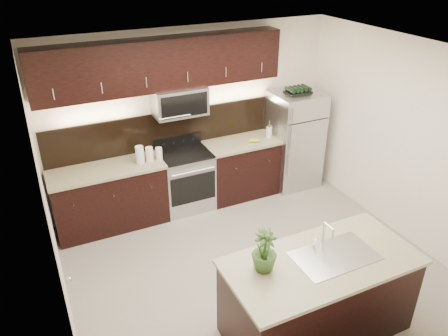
# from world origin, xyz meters

# --- Properties ---
(ground) EXTENTS (4.50, 4.50, 0.00)m
(ground) POSITION_xyz_m (0.00, 0.00, 0.00)
(ground) COLOR gray
(ground) RESTS_ON ground
(room_walls) EXTENTS (4.52, 4.02, 2.71)m
(room_walls) POSITION_xyz_m (-0.11, -0.04, 1.70)
(room_walls) COLOR silver
(room_walls) RESTS_ON ground
(counter_run) EXTENTS (3.51, 0.65, 0.94)m
(counter_run) POSITION_xyz_m (-0.46, 1.69, 0.47)
(counter_run) COLOR black
(counter_run) RESTS_ON ground
(upper_fixtures) EXTENTS (3.49, 0.40, 1.66)m
(upper_fixtures) POSITION_xyz_m (-0.43, 1.84, 2.14)
(upper_fixtures) COLOR black
(upper_fixtures) RESTS_ON counter_run
(island) EXTENTS (1.96, 0.96, 0.94)m
(island) POSITION_xyz_m (0.11, -1.20, 0.47)
(island) COLOR black
(island) RESTS_ON ground
(sink_faucet) EXTENTS (0.84, 0.50, 0.28)m
(sink_faucet) POSITION_xyz_m (0.26, -1.19, 0.96)
(sink_faucet) COLOR silver
(sink_faucet) RESTS_ON island
(refrigerator) EXTENTS (0.78, 0.70, 1.61)m
(refrigerator) POSITION_xyz_m (1.66, 1.63, 0.80)
(refrigerator) COLOR #B2B2B7
(refrigerator) RESTS_ON ground
(wine_rack) EXTENTS (0.40, 0.25, 0.10)m
(wine_rack) POSITION_xyz_m (1.66, 1.63, 1.65)
(wine_rack) COLOR black
(wine_rack) RESTS_ON refrigerator
(plant) EXTENTS (0.31, 0.31, 0.44)m
(plant) POSITION_xyz_m (-0.48, -1.06, 1.16)
(plant) COLOR #2E4C1E
(plant) RESTS_ON island
(canisters) EXTENTS (0.38, 0.12, 0.25)m
(canisters) POSITION_xyz_m (-0.83, 1.64, 1.05)
(canisters) COLOR silver
(canisters) RESTS_ON counter_run
(french_press) EXTENTS (0.10, 0.10, 0.28)m
(french_press) POSITION_xyz_m (1.17, 1.64, 1.04)
(french_press) COLOR silver
(french_press) RESTS_ON counter_run
(bananas) EXTENTS (0.20, 0.19, 0.05)m
(bananas) POSITION_xyz_m (0.83, 1.61, 0.97)
(bananas) COLOR gold
(bananas) RESTS_ON counter_run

